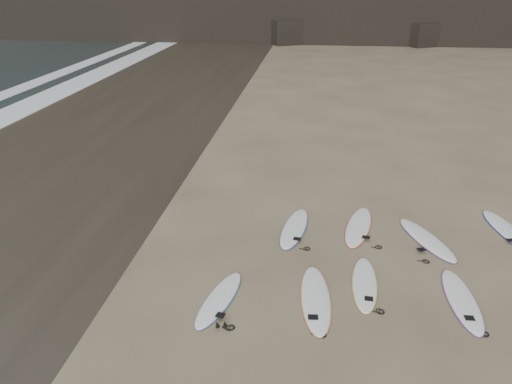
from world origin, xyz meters
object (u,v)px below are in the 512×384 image
surfboard_0 (219,299)px  surfboard_6 (358,226)px  surfboard_2 (365,283)px  surfboard_8 (507,230)px  surfboard_5 (294,228)px  surfboard_7 (427,239)px  surfboard_1 (316,298)px  surfboard_3 (462,300)px

surfboard_0 → surfboard_6: surfboard_6 is taller
surfboard_2 → surfboard_8: bearing=40.3°
surfboard_5 → surfboard_7: size_ratio=1.00×
surfboard_8 → surfboard_0: bearing=-161.3°
surfboard_5 → surfboard_7: 3.75m
surfboard_1 → surfboard_3: size_ratio=1.06×
surfboard_1 → surfboard_7: surfboard_1 is taller
surfboard_0 → surfboard_7: bearing=45.7°
surfboard_6 → surfboard_0: bearing=-118.4°
surfboard_3 → surfboard_7: (-0.25, 2.84, 0.00)m
surfboard_2 → surfboard_7: bearing=55.0°
surfboard_0 → surfboard_7: surfboard_7 is taller
surfboard_2 → surfboard_8: surfboard_8 is taller
surfboard_0 → surfboard_3: 5.58m
surfboard_1 → surfboard_3: (3.34, 0.33, -0.00)m
surfboard_3 → surfboard_6: bearing=119.9°
surfboard_3 → surfboard_8: (2.19, 3.70, 0.00)m
surfboard_0 → surfboard_1: (2.21, 0.27, 0.01)m
surfboard_6 → surfboard_7: (1.86, -0.57, -0.00)m
surfboard_0 → surfboard_1: bearing=19.7°
surfboard_1 → surfboard_7: 4.43m
surfboard_2 → surfboard_3: (2.17, -0.42, 0.00)m
surfboard_3 → surfboard_5: size_ratio=0.97×
surfboard_1 → surfboard_8: 6.85m
surfboard_3 → surfboard_7: bearing=93.2°
surfboard_0 → surfboard_5: size_ratio=0.89×
surfboard_5 → surfboard_7: same height
surfboard_1 → surfboard_6: size_ratio=1.00×
surfboard_8 → surfboard_3: bearing=-131.0°
surfboard_5 → surfboard_0: bearing=-104.2°
surfboard_1 → surfboard_3: surfboard_1 is taller
surfboard_1 → surfboard_3: bearing=1.6°
surfboard_6 → surfboard_1: bearing=-96.0°
surfboard_2 → surfboard_0: bearing=-159.8°
surfboard_1 → surfboard_2: surfboard_1 is taller
surfboard_0 → surfboard_2: (3.38, 1.03, 0.00)m
surfboard_2 → surfboard_7: (1.92, 2.42, 0.00)m
surfboard_7 → surfboard_8: bearing=-2.6°
surfboard_2 → surfboard_5: 3.23m
surfboard_5 → surfboard_1: bearing=-70.5°
surfboard_2 → surfboard_5: size_ratio=0.91×
surfboard_1 → surfboard_5: bearing=96.7°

